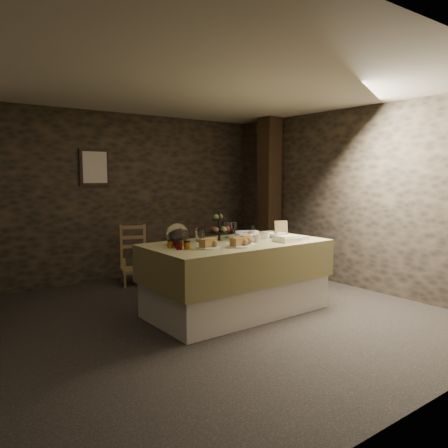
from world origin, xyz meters
TOP-DOWN VIEW (x-y plane):
  - ground_plane at (0.00, 0.00)m, footprint 5.50×5.00m
  - room_shell at (0.00, 0.00)m, footprint 5.52×5.02m
  - buffet_table at (0.62, -0.01)m, footprint 2.14×1.14m
  - chair at (0.23, 2.00)m, footprint 0.51×0.50m
  - timber_column at (2.55, 1.51)m, footprint 0.30×0.30m
  - framed_picture at (-0.15, 2.47)m, footprint 0.45×0.04m
  - plate_stack_a at (0.81, 0.11)m, footprint 0.19×0.19m
  - plate_stack_b at (0.99, 0.15)m, footprint 0.20×0.20m
  - cutlery_holder at (0.86, -0.01)m, footprint 0.10×0.10m
  - cup_a at (0.76, -0.06)m, footprint 0.14×0.14m
  - cup_b at (0.83, -0.14)m, footprint 0.09×0.09m
  - mug_c at (0.70, 0.04)m, footprint 0.09×0.09m
  - mug_d at (1.07, -0.03)m, footprint 0.08×0.08m
  - bowl at (1.27, -0.01)m, footprint 0.30×0.30m
  - cake_dome at (-0.05, 0.22)m, footprint 0.26×0.26m
  - fruit_stand at (0.56, 0.24)m, footprint 0.25×0.25m
  - bread_platter_left at (0.10, -0.17)m, footprint 0.26×0.26m
  - bread_platter_center at (0.42, -0.29)m, footprint 0.26×0.26m
  - bread_platter_right at (0.55, -0.22)m, footprint 0.26×0.26m
  - jam_jars at (-0.16, 0.04)m, footprint 0.20×0.32m
  - tart_dish at (1.13, -0.34)m, footprint 0.30×0.22m
  - square_dish at (1.36, -0.34)m, footprint 0.14×0.14m
  - menu_frame at (1.41, 0.05)m, footprint 0.18×0.14m
  - storage_jar_a at (0.30, 0.28)m, footprint 0.10×0.10m
  - storage_jar_b at (0.32, 0.33)m, footprint 0.09×0.09m

SIDE VIEW (x-z plane):
  - ground_plane at x=0.00m, z-range -0.01..0.01m
  - chair at x=0.23m, z-range 0.05..0.74m
  - buffet_table at x=0.62m, z-range 0.06..0.91m
  - square_dish at x=1.36m, z-range 0.85..0.89m
  - bowl at x=1.27m, z-range 0.85..0.91m
  - tart_dish at x=1.13m, z-range 0.84..0.91m
  - jam_jars at x=-0.16m, z-range 0.85..0.92m
  - bread_platter_left at x=0.10m, z-range 0.83..0.94m
  - bread_platter_center at x=0.42m, z-range 0.83..0.94m
  - bread_platter_right at x=0.55m, z-range 0.83..0.94m
  - cup_b at x=0.83m, z-range 0.85..0.93m
  - plate_stack_b at x=0.99m, z-range 0.85..0.93m
  - cup_a at x=0.76m, z-range 0.85..0.94m
  - mug_d at x=1.07m, z-range 0.85..0.94m
  - mug_c at x=0.70m, z-range 0.85..0.94m
  - plate_stack_a at x=0.81m, z-range 0.85..0.95m
  - cutlery_holder at x=0.86m, z-range 0.85..0.97m
  - storage_jar_b at x=0.32m, z-range 0.85..0.99m
  - storage_jar_a at x=0.30m, z-range 0.85..1.01m
  - menu_frame at x=1.41m, z-range 0.83..1.05m
  - cake_dome at x=-0.05m, z-range 0.82..1.08m
  - fruit_stand at x=0.56m, z-range 0.81..1.16m
  - timber_column at x=2.55m, z-range 0.00..2.60m
  - room_shell at x=0.00m, z-range 0.26..2.86m
  - framed_picture at x=-0.15m, z-range 1.47..2.02m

